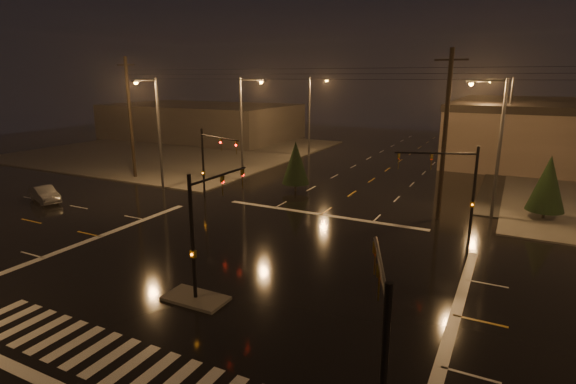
# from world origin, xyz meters

# --- Properties ---
(ground) EXTENTS (140.00, 140.00, 0.00)m
(ground) POSITION_xyz_m (0.00, 0.00, 0.00)
(ground) COLOR black
(ground) RESTS_ON ground
(sidewalk_nw) EXTENTS (36.00, 36.00, 0.12)m
(sidewalk_nw) POSITION_xyz_m (-30.00, 30.00, 0.06)
(sidewalk_nw) COLOR #4C4A44
(sidewalk_nw) RESTS_ON ground
(median_island) EXTENTS (3.00, 1.60, 0.15)m
(median_island) POSITION_xyz_m (0.00, -4.00, 0.07)
(median_island) COLOR #4C4A44
(median_island) RESTS_ON ground
(crosswalk) EXTENTS (15.00, 2.60, 0.01)m
(crosswalk) POSITION_xyz_m (0.00, -9.00, 0.01)
(crosswalk) COLOR beige
(crosswalk) RESTS_ON ground
(stop_bar_far) EXTENTS (16.00, 0.50, 0.01)m
(stop_bar_far) POSITION_xyz_m (0.00, 11.00, 0.01)
(stop_bar_far) COLOR beige
(stop_bar_far) RESTS_ON ground
(commercial_block) EXTENTS (30.00, 18.00, 5.60)m
(commercial_block) POSITION_xyz_m (-35.00, 42.00, 2.80)
(commercial_block) COLOR #403A38
(commercial_block) RESTS_ON ground
(signal_mast_median) EXTENTS (0.25, 4.59, 6.00)m
(signal_mast_median) POSITION_xyz_m (0.00, -3.07, 3.75)
(signal_mast_median) COLOR black
(signal_mast_median) RESTS_ON ground
(signal_mast_ne) EXTENTS (4.84, 1.86, 6.00)m
(signal_mast_ne) POSITION_xyz_m (9.50, 10.14, 3.79)
(signal_mast_ne) COLOR black
(signal_mast_ne) RESTS_ON ground
(signal_mast_nw) EXTENTS (4.84, 1.86, 6.00)m
(signal_mast_nw) POSITION_xyz_m (-9.50, 10.14, 3.79)
(signal_mast_nw) COLOR black
(signal_mast_nw) RESTS_ON ground
(signal_mast_se) EXTENTS (1.55, 3.87, 6.00)m
(signal_mast_se) POSITION_xyz_m (10.23, -9.75, 3.71)
(signal_mast_se) COLOR black
(signal_mast_se) RESTS_ON ground
(streetlight_1) EXTENTS (2.77, 0.32, 10.00)m
(streetlight_1) POSITION_xyz_m (-11.18, 18.00, 5.80)
(streetlight_1) COLOR #38383A
(streetlight_1) RESTS_ON ground
(streetlight_2) EXTENTS (2.77, 0.32, 10.00)m
(streetlight_2) POSITION_xyz_m (-11.18, 34.00, 5.80)
(streetlight_2) COLOR #38383A
(streetlight_2) RESTS_ON ground
(streetlight_3) EXTENTS (2.77, 0.32, 10.00)m
(streetlight_3) POSITION_xyz_m (11.18, 16.00, 5.80)
(streetlight_3) COLOR #38383A
(streetlight_3) RESTS_ON ground
(streetlight_4) EXTENTS (2.77, 0.32, 10.00)m
(streetlight_4) POSITION_xyz_m (11.18, 36.00, 5.80)
(streetlight_4) COLOR #38383A
(streetlight_4) RESTS_ON ground
(streetlight_5) EXTENTS (0.32, 2.77, 10.00)m
(streetlight_5) POSITION_xyz_m (-16.00, 11.18, 5.80)
(streetlight_5) COLOR #38383A
(streetlight_5) RESTS_ON ground
(utility_pole_0) EXTENTS (2.20, 0.32, 12.00)m
(utility_pole_0) POSITION_xyz_m (-22.00, 14.00, 6.13)
(utility_pole_0) COLOR black
(utility_pole_0) RESTS_ON ground
(utility_pole_1) EXTENTS (2.20, 0.32, 12.00)m
(utility_pole_1) POSITION_xyz_m (8.00, 14.00, 6.13)
(utility_pole_1) COLOR black
(utility_pole_1) RESTS_ON ground
(conifer_0) EXTENTS (2.59, 2.59, 4.75)m
(conifer_0) POSITION_xyz_m (14.87, 17.20, 2.72)
(conifer_0) COLOR black
(conifer_0) RESTS_ON ground
(conifer_3) EXTENTS (2.46, 2.46, 4.55)m
(conifer_3) POSITION_xyz_m (-4.90, 16.58, 2.62)
(conifer_3) COLOR black
(conifer_3) RESTS_ON ground
(car_crossing) EXTENTS (4.24, 2.58, 1.32)m
(car_crossing) POSITION_xyz_m (-21.84, 3.82, 0.66)
(car_crossing) COLOR slate
(car_crossing) RESTS_ON ground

